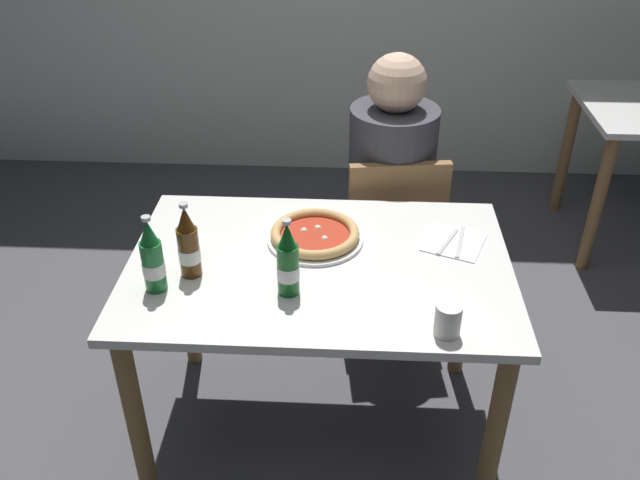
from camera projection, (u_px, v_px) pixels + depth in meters
name	position (u px, v px, depth m)	size (l,w,h in m)	color
ground_plane	(319.00, 427.00, 2.51)	(8.00, 8.00, 0.00)	#4C4C51
dining_table_main	(319.00, 291.00, 2.16)	(1.20, 0.80, 0.75)	silver
chair_behind_table	(390.00, 233.00, 2.75)	(0.45, 0.45, 0.85)	olive
diner_seated	(389.00, 205.00, 2.73)	(0.34, 0.34, 1.21)	#2D3342
pizza_margherita_near	(315.00, 235.00, 2.20)	(0.32, 0.32, 0.04)	white
beer_bottle_left	(152.00, 259.00, 1.93)	(0.07, 0.07, 0.25)	#196B2D
beer_bottle_center	(288.00, 263.00, 1.92)	(0.07, 0.07, 0.25)	#14591E
beer_bottle_right	(188.00, 245.00, 1.99)	(0.07, 0.07, 0.25)	#512D0F
napkin_with_cutlery	(454.00, 242.00, 2.19)	(0.23, 0.23, 0.01)	white
paper_cup	(448.00, 320.00, 1.79)	(0.07, 0.07, 0.10)	white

